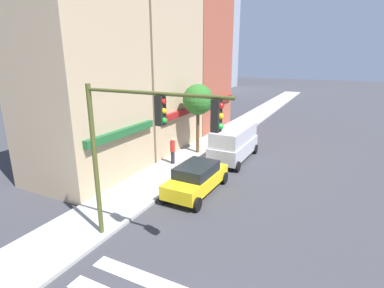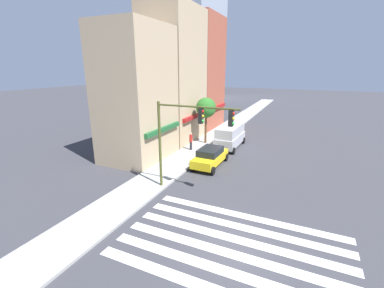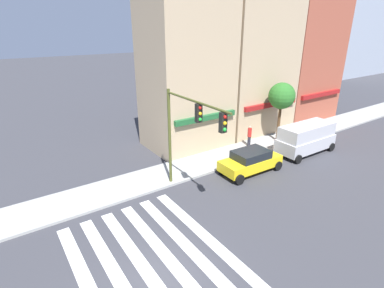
{
  "view_description": "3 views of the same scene",
  "coord_description": "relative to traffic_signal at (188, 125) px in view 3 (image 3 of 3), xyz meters",
  "views": [
    {
      "loc": [
        -3.82,
        -1.66,
        6.99
      ],
      "look_at": [
        11.44,
        6.0,
        2.0
      ],
      "focal_mm": 28.0,
      "sensor_mm": 36.0,
      "label": 1
    },
    {
      "loc": [
        -10.23,
        -2.51,
        8.18
      ],
      "look_at": [
        4.07,
        4.0,
        3.5
      ],
      "focal_mm": 24.0,
      "sensor_mm": 36.0,
      "label": 2
    },
    {
      "loc": [
        -4.37,
        -8.36,
        9.45
      ],
      "look_at": [
        4.07,
        4.0,
        3.5
      ],
      "focal_mm": 28.0,
      "sensor_mm": 36.0,
      "label": 3
    }
  ],
  "objects": [
    {
      "name": "street_tree",
      "position": [
        11.3,
        3.14,
        -0.43
      ],
      "size": [
        2.17,
        2.17,
        5.0
      ],
      "color": "brown",
      "rests_on": "sidewalk_left"
    },
    {
      "name": "crosswalk_stripes",
      "position": [
        -4.07,
        -4.36,
        -4.45
      ],
      "size": [
        6.14,
        10.8,
        0.01
      ],
      "color": "silver",
      "rests_on": "ground_plane"
    },
    {
      "name": "storefront_row",
      "position": [
        12.51,
        7.13,
        2.46
      ],
      "size": [
        21.23,
        5.3,
        14.71
      ],
      "color": "tan",
      "rests_on": "ground_plane"
    },
    {
      "name": "van_silver",
      "position": [
        11.28,
        0.34,
        -3.17
      ],
      "size": [
        5.02,
        2.22,
        2.34
      ],
      "rotation": [
        0.0,
        0.0,
        -0.01
      ],
      "color": "#B7B7BC",
      "rests_on": "ground_plane"
    },
    {
      "name": "traffic_signal",
      "position": [
        0.0,
        0.0,
        0.0
      ],
      "size": [
        0.32,
        5.52,
        6.09
      ],
      "color": "#474C1E",
      "rests_on": "ground_plane"
    },
    {
      "name": "sedan_yellow",
      "position": [
        5.31,
        0.34,
        -3.61
      ],
      "size": [
        4.44,
        2.02,
        1.59
      ],
      "rotation": [
        0.0,
        0.0,
        -0.02
      ],
      "color": "yellow",
      "rests_on": "ground_plane"
    },
    {
      "name": "pedestrian_red_jacket",
      "position": [
        8.35,
        3.56,
        -3.38
      ],
      "size": [
        0.32,
        0.32,
        1.77
      ],
      "rotation": [
        0.0,
        0.0,
        0.65
      ],
      "color": "#23232D",
      "rests_on": "sidewalk_left"
    },
    {
      "name": "sidewalk_left",
      "position": [
        -4.07,
        3.14,
        -4.38
      ],
      "size": [
        120.0,
        3.0,
        0.15
      ],
      "color": "#9E9E99",
      "rests_on": "ground_plane"
    },
    {
      "name": "ground_plane",
      "position": [
        -4.07,
        -4.36,
        -4.45
      ],
      "size": [
        200.0,
        200.0,
        0.0
      ],
      "primitive_type": "plane",
      "color": "#38383D"
    }
  ]
}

